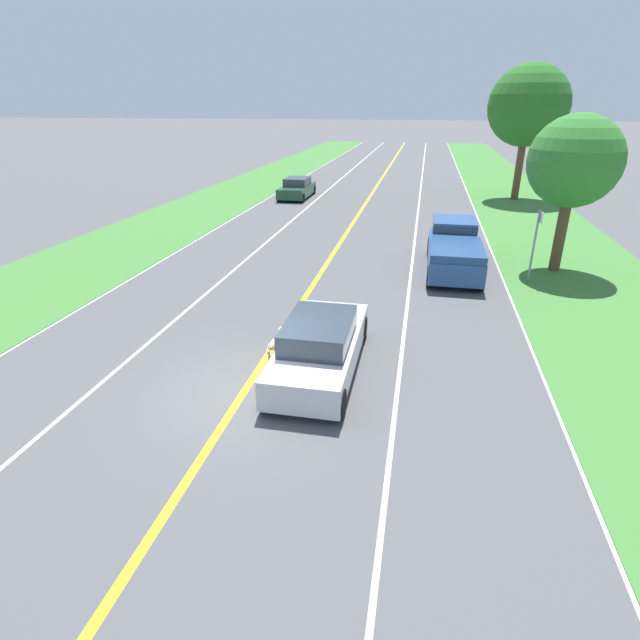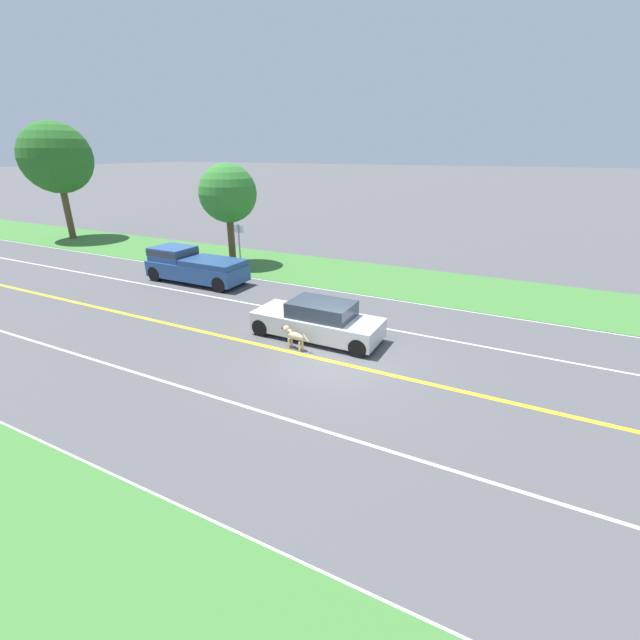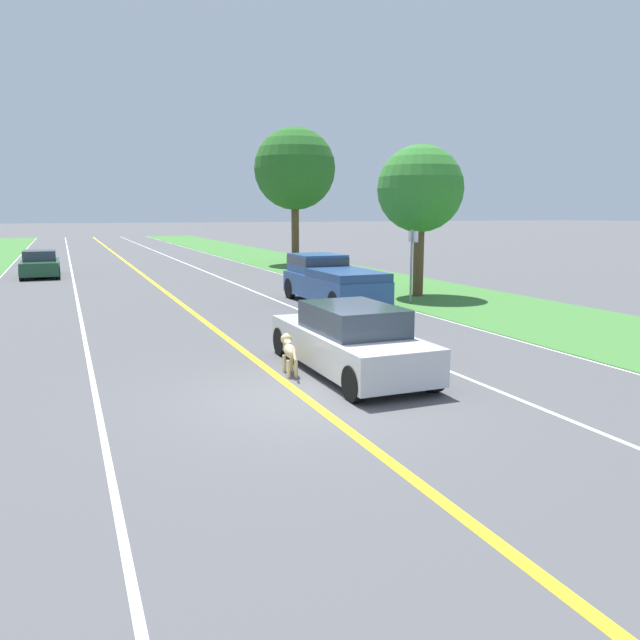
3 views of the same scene
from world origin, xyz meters
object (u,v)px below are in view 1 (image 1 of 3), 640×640
pickup_truck (454,247)px  street_sign (536,237)px  ego_car (320,346)px  roadside_tree_right_near (574,162)px  oncoming_car (297,188)px  roadside_tree_right_far (528,106)px  dog (277,342)px

pickup_truck → street_sign: street_sign is taller
ego_car → roadside_tree_right_near: roadside_tree_right_near is taller
ego_car → oncoming_car: ego_car is taller
roadside_tree_right_near → ego_car: bearing=-127.7°
roadside_tree_right_far → roadside_tree_right_near: bearing=-93.0°
dog → pickup_truck: size_ratio=0.22×
dog → street_sign: 10.98m
oncoming_car → roadside_tree_right_near: (14.10, -14.26, 3.54)m
roadside_tree_right_far → street_sign: size_ratio=3.18×
roadside_tree_right_far → ego_car: bearing=-107.8°
dog → roadside_tree_right_far: (9.63, 25.88, 5.48)m
roadside_tree_right_near → pickup_truck: bearing=-172.8°
roadside_tree_right_near → dog: bearing=-133.0°
street_sign → roadside_tree_right_far: bearing=83.4°
ego_car → street_sign: street_sign is taller
ego_car → roadside_tree_right_near: 12.83m
pickup_truck → dog: bearing=-118.3°
ego_car → roadside_tree_right_near: (7.55, 9.76, 3.50)m
oncoming_car → roadside_tree_right_near: size_ratio=0.75×
dog → oncoming_car: bearing=111.5°
pickup_truck → roadside_tree_right_far: 18.38m
ego_car → pickup_truck: (3.57, 9.26, 0.22)m
street_sign → oncoming_car: bearing=129.3°
dog → pickup_truck: bearing=70.5°
dog → roadside_tree_right_far: bearing=78.4°
dog → roadside_tree_right_near: bearing=55.8°
pickup_truck → roadside_tree_right_near: 5.18m
roadside_tree_right_near → oncoming_car: bearing=134.7°
oncoming_car → street_sign: street_sign is taller
roadside_tree_right_far → street_sign: roadside_tree_right_far is taller
ego_car → dog: 1.28m
dog → street_sign: street_sign is taller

